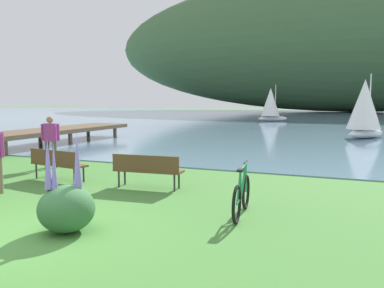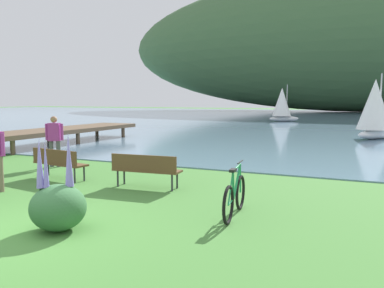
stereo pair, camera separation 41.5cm
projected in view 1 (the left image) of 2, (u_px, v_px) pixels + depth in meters
ground_plane at (25, 236)px, 6.59m from camera, size 200.00×200.00×0.00m
bay_water at (311, 118)px, 49.86m from camera, size 180.00×80.00×0.04m
distant_hillside at (352, 40)px, 72.01m from camera, size 94.42×28.00×26.10m
park_bench_near_camera at (57, 162)px, 11.03m from camera, size 1.85×0.73×0.88m
park_bench_further_along at (147, 168)px, 10.05m from camera, size 1.83×0.62×0.88m
bicycle_leaning_near_bench at (242, 196)px, 7.68m from camera, size 0.23×1.77×1.01m
person_at_shoreline at (51, 138)px, 13.11m from camera, size 0.57×0.35×1.71m
echium_bush_closest_to_camera at (66, 206)px, 6.74m from camera, size 0.96×0.96×1.70m
sailboat_nearest_to_shore at (365, 108)px, 22.58m from camera, size 2.67×3.12×3.69m
sailboat_mid_bay at (271, 104)px, 40.75m from camera, size 3.14×2.77×3.75m
pier_dock at (55, 131)px, 20.03m from camera, size 2.40×10.00×0.80m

